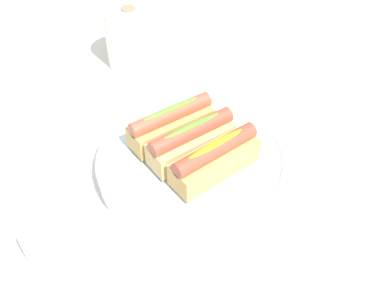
% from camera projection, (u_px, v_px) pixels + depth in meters
% --- Properties ---
extents(ground_plane, '(2.40, 2.40, 0.00)m').
position_uv_depth(ground_plane, '(192.00, 164.00, 0.75)').
color(ground_plane, silver).
extents(serving_bowl, '(0.32, 0.32, 0.04)m').
position_uv_depth(serving_bowl, '(192.00, 160.00, 0.73)').
color(serving_bowl, silver).
rests_on(serving_bowl, ground_plane).
extents(hotdog_front, '(0.15, 0.06, 0.06)m').
position_uv_depth(hotdog_front, '(214.00, 159.00, 0.67)').
color(hotdog_front, tan).
rests_on(hotdog_front, serving_bowl).
extents(hotdog_back, '(0.15, 0.05, 0.06)m').
position_uv_depth(hotdog_back, '(192.00, 140.00, 0.70)').
color(hotdog_back, '#DBB270').
rests_on(hotdog_back, serving_bowl).
extents(hotdog_side, '(0.15, 0.05, 0.06)m').
position_uv_depth(hotdog_side, '(172.00, 123.00, 0.73)').
color(hotdog_side, tan).
rests_on(hotdog_side, serving_bowl).
extents(water_glass, '(0.07, 0.07, 0.09)m').
position_uv_depth(water_glass, '(51.00, 246.00, 0.58)').
color(water_glass, white).
rests_on(water_glass, ground_plane).
extents(paper_towel_roll, '(0.11, 0.11, 0.13)m').
position_uv_depth(paper_towel_roll, '(131.00, 37.00, 0.94)').
color(paper_towel_roll, white).
rests_on(paper_towel_roll, ground_plane).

